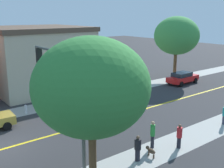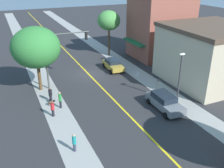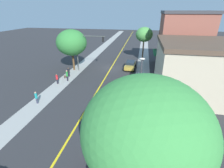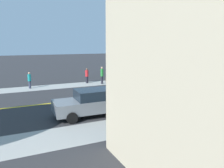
# 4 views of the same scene
# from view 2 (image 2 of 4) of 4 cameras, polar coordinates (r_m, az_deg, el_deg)

# --- Properties ---
(ground_plane) EXTENTS (140.00, 140.00, 0.00)m
(ground_plane) POSITION_cam_2_polar(r_m,az_deg,el_deg) (35.36, -5.29, 2.25)
(ground_plane) COLOR #2D2D30
(sidewalk_left) EXTENTS (2.54, 126.00, 0.01)m
(sidewalk_left) POSITION_cam_2_polar(r_m,az_deg,el_deg) (37.72, 3.85, 3.73)
(sidewalk_left) COLOR #9E9E99
(sidewalk_left) RESTS_ON ground
(sidewalk_right) EXTENTS (2.54, 126.00, 0.01)m
(sidewalk_right) POSITION_cam_2_polar(r_m,az_deg,el_deg) (34.03, -15.42, 0.55)
(sidewalk_right) COLOR #9E9E99
(sidewalk_right) RESTS_ON ground
(road_centerline_stripe) EXTENTS (0.20, 126.00, 0.00)m
(road_centerline_stripe) POSITION_cam_2_polar(r_m,az_deg,el_deg) (35.36, -5.29, 2.25)
(road_centerline_stripe) COLOR yellow
(road_centerline_stripe) RESTS_ON ground
(brick_apartment_block) EXTENTS (9.67, 7.55, 10.58)m
(brick_apartment_block) POSITION_cam_2_polar(r_m,az_deg,el_deg) (42.37, 10.81, 13.09)
(brick_apartment_block) COLOR #935142
(brick_apartment_block) RESTS_ON ground
(corner_shop_building) EXTENTS (10.58, 10.59, 7.11)m
(corner_shop_building) POSITION_cam_2_polar(r_m,az_deg,el_deg) (34.33, 21.33, 6.32)
(corner_shop_building) COLOR beige
(corner_shop_building) RESTS_ON ground
(street_tree_left_near) EXTENTS (3.69, 3.69, 7.35)m
(street_tree_left_near) POSITION_cam_2_polar(r_m,az_deg,el_deg) (42.00, -0.72, 14.03)
(street_tree_left_near) COLOR brown
(street_tree_left_near) RESTS_ON ground
(street_tree_left_far) EXTENTS (5.51, 5.51, 7.57)m
(street_tree_left_far) POSITION_cam_2_polar(r_m,az_deg,el_deg) (30.03, -16.75, 7.84)
(street_tree_left_far) COLOR brown
(street_tree_left_far) RESTS_ON ground
(fire_hydrant) EXTENTS (0.44, 0.24, 0.77)m
(fire_hydrant) POSITION_cam_2_polar(r_m,az_deg,el_deg) (34.21, 5.74, 2.15)
(fire_hydrant) COLOR silver
(fire_hydrant) RESTS_ON ground
(parking_meter) EXTENTS (0.12, 0.18, 1.43)m
(parking_meter) POSITION_cam_2_polar(r_m,az_deg,el_deg) (30.43, 10.27, 0.14)
(parking_meter) COLOR #4C4C51
(parking_meter) RESTS_ON ground
(traffic_light_mast) EXTENTS (5.49, 0.32, 6.97)m
(traffic_light_mast) POSITION_cam_2_polar(r_m,az_deg,el_deg) (30.49, -11.80, 7.51)
(traffic_light_mast) COLOR #474C47
(traffic_light_mast) RESTS_ON ground
(street_lamp) EXTENTS (0.70, 0.36, 5.57)m
(street_lamp) POSITION_cam_2_polar(r_m,az_deg,el_deg) (27.18, 15.05, 2.58)
(street_lamp) COLOR #38383D
(street_lamp) RESTS_ON ground
(grey_sedan_left_curb) EXTENTS (2.15, 4.83, 1.61)m
(grey_sedan_left_curb) POSITION_cam_2_polar(r_m,az_deg,el_deg) (26.63, 11.69, -3.88)
(grey_sedan_left_curb) COLOR slate
(grey_sedan_left_curb) RESTS_ON ground
(gold_sedan_left_curb) EXTENTS (2.15, 4.32, 1.47)m
(gold_sedan_left_curb) POSITION_cam_2_polar(r_m,az_deg,el_deg) (36.55, 0.22, 4.41)
(gold_sedan_left_curb) COLOR #B29338
(gold_sedan_left_curb) RESTS_ON ground
(pedestrian_black_shirt) EXTENTS (0.40, 0.40, 1.60)m
(pedestrian_black_shirt) POSITION_cam_2_polar(r_m,az_deg,el_deg) (28.36, -13.66, -2.28)
(pedestrian_black_shirt) COLOR black
(pedestrian_black_shirt) RESTS_ON ground
(pedestrian_green_shirt) EXTENTS (0.31, 0.31, 1.84)m
(pedestrian_green_shirt) POSITION_cam_2_polar(r_m,az_deg,el_deg) (26.71, -11.58, -3.38)
(pedestrian_green_shirt) COLOR black
(pedestrian_green_shirt) RESTS_ON ground
(pedestrian_red_shirt) EXTENTS (0.35, 0.35, 1.64)m
(pedestrian_red_shirt) POSITION_cam_2_polar(r_m,az_deg,el_deg) (25.44, -13.20, -5.37)
(pedestrian_red_shirt) COLOR black
(pedestrian_red_shirt) RESTS_ON ground
(pedestrian_teal_shirt) EXTENTS (0.31, 0.31, 1.59)m
(pedestrian_teal_shirt) POSITION_cam_2_polar(r_m,az_deg,el_deg) (20.56, -8.48, -12.82)
(pedestrian_teal_shirt) COLOR #33384C
(pedestrian_teal_shirt) RESTS_ON ground
(small_dog) EXTENTS (0.79, 0.32, 0.59)m
(small_dog) POSITION_cam_2_polar(r_m,az_deg,el_deg) (27.68, -13.44, -3.96)
(small_dog) COLOR #4C3828
(small_dog) RESTS_ON ground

